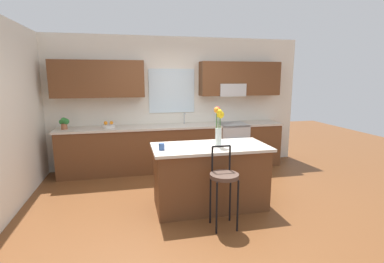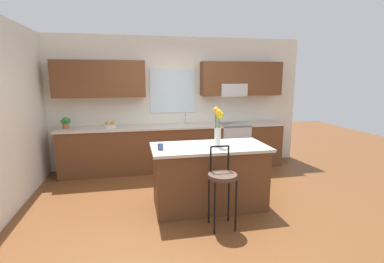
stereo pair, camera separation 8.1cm
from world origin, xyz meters
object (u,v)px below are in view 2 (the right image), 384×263
object	(u,v)px
bar_stool_near	(222,180)
flower_vase	(218,123)
oven_range	(232,145)
fruit_bowl_oranges	(110,125)
kitchen_island	(209,176)
mug_ceramic	(161,147)
potted_plant_small	(66,122)

from	to	relation	value
bar_stool_near	flower_vase	distance (m)	0.85
oven_range	flower_vase	distance (m)	2.25
flower_vase	fruit_bowl_oranges	world-z (taller)	flower_vase
kitchen_island	bar_stool_near	world-z (taller)	bar_stool_near
bar_stool_near	flower_vase	world-z (taller)	flower_vase
bar_stool_near	mug_ceramic	distance (m)	0.95
kitchen_island	potted_plant_small	distance (m)	3.02
potted_plant_small	flower_vase	bearing A→B (deg)	-38.53
fruit_bowl_oranges	potted_plant_small	distance (m)	0.80
oven_range	flower_vase	xyz separation A→B (m)	(-0.91, -1.89, 0.80)
oven_range	flower_vase	world-z (taller)	flower_vase
oven_range	potted_plant_small	world-z (taller)	potted_plant_small
mug_ceramic	potted_plant_small	bearing A→B (deg)	129.37
bar_stool_near	oven_range	bearing A→B (deg)	67.64
mug_ceramic	potted_plant_small	world-z (taller)	potted_plant_small
flower_vase	oven_range	bearing A→B (deg)	64.31
oven_range	kitchen_island	distance (m)	2.10
bar_stool_near	flower_vase	size ratio (longest dim) A/B	1.86
bar_stool_near	mug_ceramic	world-z (taller)	bar_stool_near
oven_range	potted_plant_small	distance (m)	3.37
bar_stool_near	potted_plant_small	world-z (taller)	potted_plant_small
oven_range	fruit_bowl_oranges	bearing A→B (deg)	179.44
fruit_bowl_oranges	potted_plant_small	bearing A→B (deg)	-179.90
bar_stool_near	flower_vase	xyz separation A→B (m)	(0.10, 0.56, 0.62)
flower_vase	potted_plant_small	world-z (taller)	flower_vase
mug_ceramic	bar_stool_near	bearing A→B (deg)	-36.87
potted_plant_small	oven_range	bearing A→B (deg)	-0.40
oven_range	fruit_bowl_oranges	distance (m)	2.57
mug_ceramic	oven_range	bearing A→B (deg)	48.22
bar_stool_near	fruit_bowl_oranges	bearing A→B (deg)	121.30
kitchen_island	bar_stool_near	xyz separation A→B (m)	(0.00, -0.62, 0.17)
kitchen_island	flower_vase	world-z (taller)	flower_vase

